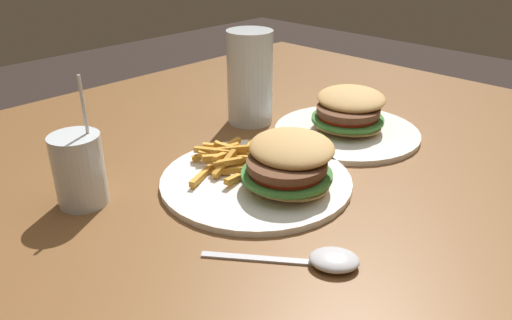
# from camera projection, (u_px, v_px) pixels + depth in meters

# --- Properties ---
(dining_table) EXTENTS (1.46, 1.25, 0.75)m
(dining_table) POSITION_uv_depth(u_px,v_px,m) (355.00, 230.00, 0.89)
(dining_table) COLOR brown
(dining_table) RESTS_ON ground_plane
(meal_plate_near) EXTENTS (0.30, 0.30, 0.09)m
(meal_plate_near) POSITION_uv_depth(u_px,v_px,m) (271.00, 171.00, 0.77)
(meal_plate_near) COLOR white
(meal_plate_near) RESTS_ON dining_table
(beer_glass) EXTENTS (0.09, 0.09, 0.19)m
(beer_glass) POSITION_uv_depth(u_px,v_px,m) (250.00, 81.00, 1.00)
(beer_glass) COLOR silver
(beer_glass) RESTS_ON dining_table
(juice_glass) EXTENTS (0.07, 0.07, 0.19)m
(juice_glass) POSITION_uv_depth(u_px,v_px,m) (80.00, 173.00, 0.72)
(juice_glass) COLOR silver
(juice_glass) RESTS_ON dining_table
(spoon) EXTENTS (0.17, 0.14, 0.02)m
(spoon) POSITION_uv_depth(u_px,v_px,m) (328.00, 260.00, 0.60)
(spoon) COLOR silver
(spoon) RESTS_ON dining_table
(meal_plate_far) EXTENTS (0.28, 0.28, 0.09)m
(meal_plate_far) POSITION_uv_depth(u_px,v_px,m) (348.00, 121.00, 0.96)
(meal_plate_far) COLOR white
(meal_plate_far) RESTS_ON dining_table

